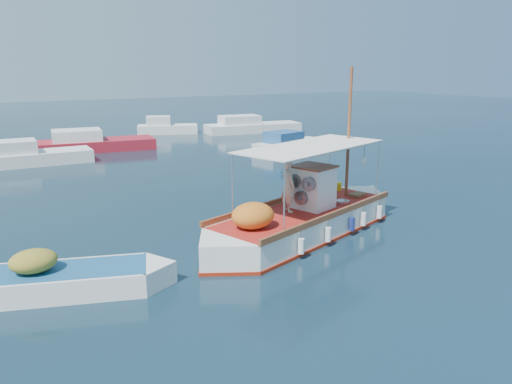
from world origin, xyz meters
TOP-DOWN VIEW (x-y plane):
  - ground at (0.00, 0.00)m, footprint 160.00×160.00m
  - fishing_caique at (0.68, -0.58)m, footprint 9.84×5.10m
  - dinghy at (-7.91, -1.36)m, footprint 5.87×2.99m
  - bg_boat_nw at (-6.90, 19.12)m, footprint 7.35×2.42m
  - bg_boat_n at (-2.16, 22.67)m, footprint 8.72×3.74m
  - bg_boat_ne at (10.15, 14.73)m, footprint 6.20×3.40m
  - bg_boat_e at (13.10, 26.12)m, footprint 9.26×3.66m
  - bg_boat_far_n at (5.81, 29.10)m, footprint 5.75×3.72m

SIDE VIEW (x-z plane):
  - ground at x=0.00m, z-range 0.00..0.00m
  - dinghy at x=-7.91m, z-range -0.44..1.06m
  - bg_boat_ne at x=10.15m, z-range -0.41..1.39m
  - bg_boat_e at x=13.10m, z-range -0.41..1.39m
  - bg_boat_far_n at x=5.81m, z-range -0.41..1.39m
  - bg_boat_nw at x=-6.90m, z-range -0.41..1.39m
  - bg_boat_n at x=-2.16m, z-range -0.41..1.39m
  - fishing_caique at x=0.68m, z-range -2.60..3.73m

